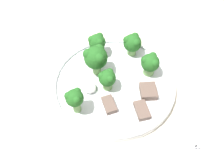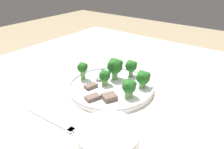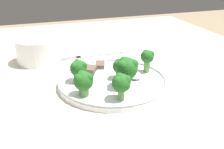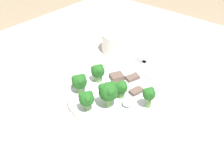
{
  "view_description": "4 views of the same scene",
  "coord_description": "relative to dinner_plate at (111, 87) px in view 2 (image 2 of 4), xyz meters",
  "views": [
    {
      "loc": [
        0.18,
        -0.2,
        1.12
      ],
      "look_at": [
        -0.06,
        -0.04,
        0.77
      ],
      "focal_mm": 35.0,
      "sensor_mm": 36.0,
      "label": 1
    },
    {
      "loc": [
        0.4,
        0.31,
        1.08
      ],
      "look_at": [
        -0.08,
        -0.06,
        0.78
      ],
      "focal_mm": 35.0,
      "sensor_mm": 36.0,
      "label": 2
    },
    {
      "loc": [
        -0.58,
        0.14,
        1.02
      ],
      "look_at": [
        -0.05,
        -0.04,
        0.77
      ],
      "focal_mm": 42.0,
      "sensor_mm": 36.0,
      "label": 3
    },
    {
      "loc": [
        -0.48,
        -0.39,
        1.21
      ],
      "look_at": [
        -0.04,
        -0.02,
        0.8
      ],
      "focal_mm": 42.0,
      "sensor_mm": 36.0,
      "label": 4
    }
  ],
  "objects": [
    {
      "name": "table",
      "position": [
        0.05,
        0.04,
        -0.1
      ],
      "size": [
        1.2,
        1.15,
        0.74
      ],
      "color": "beige",
      "rests_on": "ground_plane"
    },
    {
      "name": "dinner_plate",
      "position": [
        0.0,
        0.0,
        0.0
      ],
      "size": [
        0.26,
        0.26,
        0.02
      ],
      "color": "white",
      "rests_on": "table"
    },
    {
      "name": "fork",
      "position": [
        0.2,
        -0.0,
        -0.01
      ],
      "size": [
        0.03,
        0.21,
        0.0
      ],
      "color": "#B2B2B7",
      "rests_on": "table"
    },
    {
      "name": "cream_bowl",
      "position": [
        0.21,
        0.15,
        0.02
      ],
      "size": [
        0.12,
        0.12,
        0.07
      ],
      "color": "white",
      "rests_on": "table"
    },
    {
      "name": "broccoli_floret_near_rim_left",
      "position": [
        0.0,
        -0.02,
        0.03
      ],
      "size": [
        0.04,
        0.03,
        0.05
      ],
      "color": "#709E56",
      "rests_on": "dinner_plate"
    },
    {
      "name": "broccoli_floret_center_left",
      "position": [
        0.02,
        -0.1,
        0.04
      ],
      "size": [
        0.03,
        0.03,
        0.06
      ],
      "color": "#709E56",
      "rests_on": "dinner_plate"
    },
    {
      "name": "broccoli_floret_back_left",
      "position": [
        -0.04,
        -0.02,
        0.05
      ],
      "size": [
        0.05,
        0.05,
        0.07
      ],
      "color": "#709E56",
      "rests_on": "dinner_plate"
    },
    {
      "name": "broccoli_floret_front_left",
      "position": [
        0.02,
        0.08,
        0.03
      ],
      "size": [
        0.04,
        0.04,
        0.05
      ],
      "color": "#709E56",
      "rests_on": "dinner_plate"
    },
    {
      "name": "broccoli_floret_center_back",
      "position": [
        -0.09,
        0.01,
        0.04
      ],
      "size": [
        0.04,
        0.04,
        0.06
      ],
      "color": "#709E56",
      "rests_on": "dinner_plate"
    },
    {
      "name": "broccoli_floret_mid_cluster",
      "position": [
        -0.05,
        0.08,
        0.04
      ],
      "size": [
        0.04,
        0.04,
        0.05
      ],
      "color": "#709E56",
      "rests_on": "dinner_plate"
    },
    {
      "name": "meat_slice_front_slice",
      "position": [
        0.09,
        0.0,
        0.01
      ],
      "size": [
        0.04,
        0.03,
        0.01
      ],
      "color": "brown",
      "rests_on": "dinner_plate"
    },
    {
      "name": "meat_slice_middle_slice",
      "position": [
        0.06,
        0.04,
        0.01
      ],
      "size": [
        0.05,
        0.05,
        0.01
      ],
      "color": "brown",
      "rests_on": "dinner_plate"
    },
    {
      "name": "meat_slice_rear_slice",
      "position": [
        0.04,
        -0.04,
        0.01
      ],
      "size": [
        0.04,
        0.03,
        0.01
      ],
      "color": "brown",
      "rests_on": "dinner_plate"
    },
    {
      "name": "sauce_dollop",
      "position": [
        -0.01,
        -0.05,
        0.01
      ],
      "size": [
        0.03,
        0.03,
        0.02
      ],
      "color": "white",
      "rests_on": "dinner_plate"
    }
  ]
}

